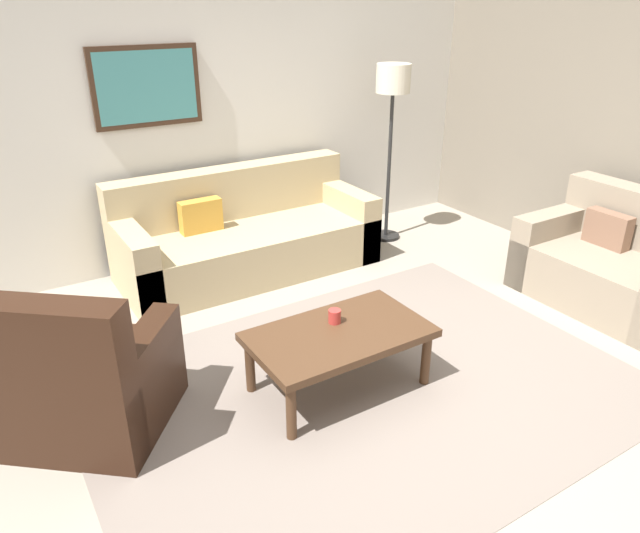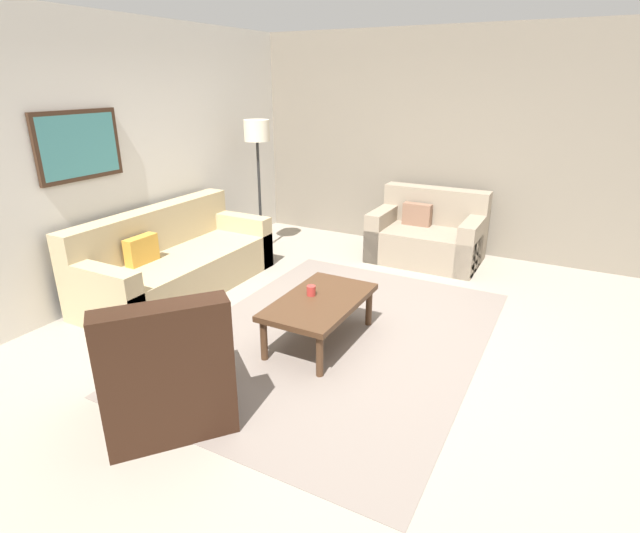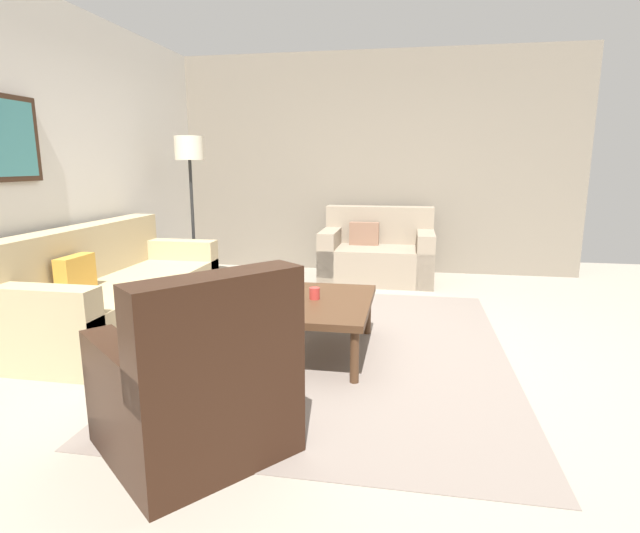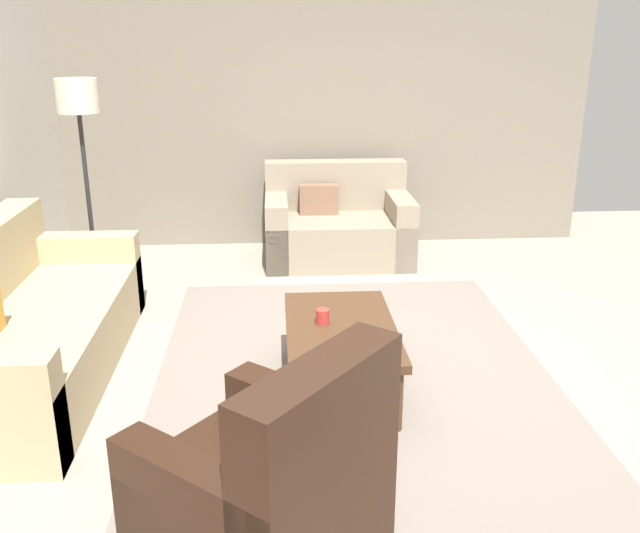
% 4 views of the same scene
% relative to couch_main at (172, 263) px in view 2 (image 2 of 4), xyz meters
% --- Properties ---
extents(ground_plane, '(8.00, 8.00, 0.00)m').
position_rel_couch_main_xyz_m(ground_plane, '(-0.16, -2.09, -0.30)').
color(ground_plane, gray).
extents(rear_partition, '(6.00, 0.12, 2.80)m').
position_rel_couch_main_xyz_m(rear_partition, '(-0.16, 0.51, 1.10)').
color(rear_partition, silver).
rests_on(rear_partition, ground_plane).
extents(stone_feature_panel, '(0.12, 5.20, 2.80)m').
position_rel_couch_main_xyz_m(stone_feature_panel, '(2.84, -2.09, 1.10)').
color(stone_feature_panel, slate).
rests_on(stone_feature_panel, ground_plane).
extents(area_rug, '(3.36, 2.46, 0.01)m').
position_rel_couch_main_xyz_m(area_rug, '(-0.16, -2.09, -0.29)').
color(area_rug, slate).
rests_on(area_rug, ground_plane).
extents(couch_main, '(2.25, 0.94, 0.88)m').
position_rel_couch_main_xyz_m(couch_main, '(0.00, 0.00, 0.00)').
color(couch_main, tan).
rests_on(couch_main, ground_plane).
extents(couch_loveseat, '(0.90, 1.34, 0.88)m').
position_rel_couch_main_xyz_m(couch_loveseat, '(2.28, -2.19, 0.00)').
color(couch_loveseat, gray).
rests_on(couch_loveseat, ground_plane).
extents(armchair_leather, '(1.13, 1.13, 0.95)m').
position_rel_couch_main_xyz_m(armchair_leather, '(-1.71, -1.59, 0.01)').
color(armchair_leather, black).
rests_on(armchair_leather, ground_plane).
extents(coffee_table, '(1.10, 0.64, 0.41)m').
position_rel_couch_main_xyz_m(coffee_table, '(-0.28, -1.98, 0.06)').
color(coffee_table, '#472D1C').
rests_on(coffee_table, ground_plane).
extents(cup, '(0.08, 0.08, 0.09)m').
position_rel_couch_main_xyz_m(cup, '(-0.25, -1.88, 0.16)').
color(cup, '#B2332D').
rests_on(cup, coffee_table).
extents(lamp_standing, '(0.32, 0.32, 1.71)m').
position_rel_couch_main_xyz_m(lamp_standing, '(1.55, -0.11, 1.11)').
color(lamp_standing, black).
rests_on(lamp_standing, ground_plane).
extents(framed_artwork, '(0.89, 0.04, 0.64)m').
position_rel_couch_main_xyz_m(framed_artwork, '(-0.59, 0.43, 1.30)').
color(framed_artwork, '#382316').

